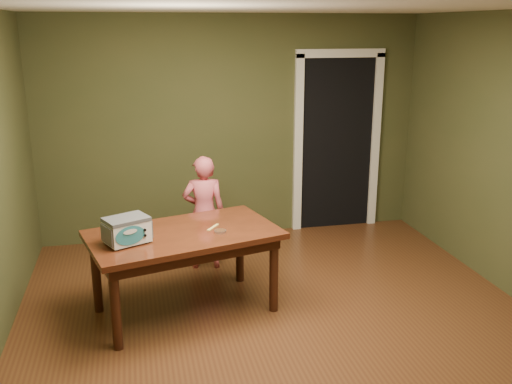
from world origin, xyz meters
TOP-DOWN VIEW (x-y plane):
  - floor at (0.00, 0.00)m, footprint 5.00×5.00m
  - room_shell at (0.00, 0.00)m, footprint 4.52×5.02m
  - doorway at (1.30, 2.78)m, footprint 1.10×0.66m
  - dining_table at (-0.77, 0.60)m, footprint 1.78×1.28m
  - toy_oven at (-1.24, 0.43)m, footprint 0.42×0.36m
  - baking_pan at (-0.46, 0.52)m, footprint 0.10×0.10m
  - spatula at (-0.51, 0.65)m, footprint 0.13×0.16m
  - child at (-0.48, 1.54)m, footprint 0.46×0.33m

SIDE VIEW (x-z plane):
  - floor at x=0.00m, z-range 0.00..0.00m
  - child at x=-0.48m, z-range 0.00..1.20m
  - dining_table at x=-0.77m, z-range 0.28..1.03m
  - spatula at x=-0.51m, z-range 0.75..0.76m
  - baking_pan at x=-0.46m, z-range 0.75..0.77m
  - toy_oven at x=-1.24m, z-range 0.76..0.98m
  - doorway at x=1.30m, z-range -0.07..2.18m
  - room_shell at x=0.00m, z-range 0.40..3.01m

